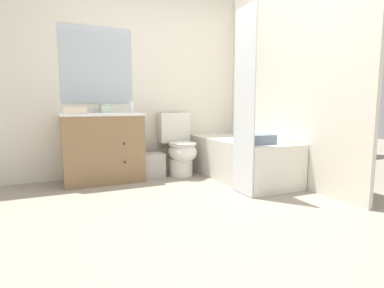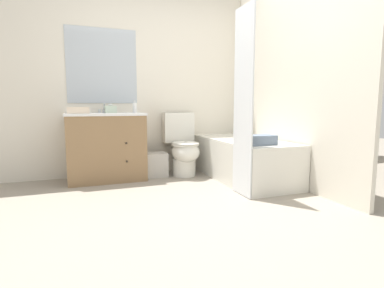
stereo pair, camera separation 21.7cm
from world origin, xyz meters
name	(u,v)px [view 1 (the left image)]	position (x,y,z in m)	size (l,w,h in m)	color
ground_plane	(219,212)	(0.00, 0.00, 0.00)	(14.00, 14.00, 0.00)	gray
wall_back	(154,80)	(-0.01, 1.80, 1.25)	(8.00, 0.06, 2.50)	silver
wall_right	(272,78)	(1.23, 0.89, 1.25)	(0.05, 2.77, 2.50)	silver
vanity_cabinet	(103,147)	(-0.75, 1.52, 0.42)	(0.92, 0.54, 0.82)	olive
sink_faucet	(100,110)	(-0.75, 1.69, 0.86)	(0.14, 0.12, 0.12)	silver
toilet	(180,147)	(0.22, 1.45, 0.37)	(0.41, 0.62, 0.82)	silver
bathtub	(240,158)	(0.85, 0.99, 0.25)	(0.70, 1.57, 0.50)	silver
shower_curtain	(244,103)	(0.49, 0.38, 0.94)	(0.02, 0.36, 1.86)	white
wastebasket	(153,165)	(-0.14, 1.49, 0.15)	(0.28, 0.24, 0.31)	#B7B2A8
tissue_box	(107,109)	(-0.68, 1.55, 0.87)	(0.13, 0.13, 0.11)	silver
soap_dispenser	(131,107)	(-0.39, 1.52, 0.89)	(0.05, 0.05, 0.15)	white
hand_towel_folded	(75,110)	(-1.05, 1.38, 0.86)	(0.23, 0.17, 0.07)	beige
bath_towel_folded	(260,139)	(0.75, 0.46, 0.55)	(0.30, 0.19, 0.10)	slate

